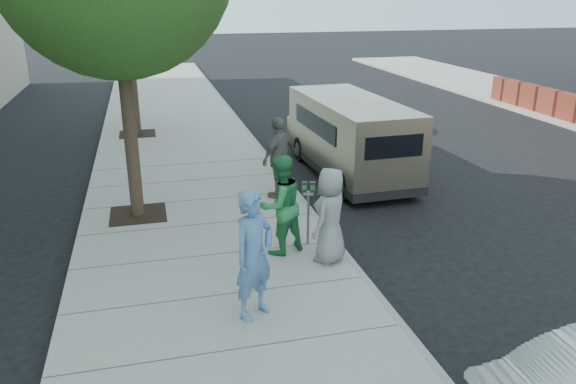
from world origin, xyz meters
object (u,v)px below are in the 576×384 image
at_px(person_green_shirt, 280,205).
at_px(person_officer, 254,255).
at_px(person_gray_shirt, 330,215).
at_px(parking_meter, 308,199).
at_px(van, 349,135).
at_px(person_striped_polo, 280,158).

bearing_deg(person_green_shirt, person_officer, 43.92).
bearing_deg(person_gray_shirt, person_green_shirt, -80.52).
relative_size(parking_meter, van, 0.22).
height_order(parking_meter, person_green_shirt, person_green_shirt).
xyz_separation_m(parking_meter, person_striped_polo, (0.10, 2.71, 0.05)).
relative_size(person_officer, person_striped_polo, 1.02).
bearing_deg(van, parking_meter, -120.79).
bearing_deg(van, person_striped_polo, -145.94).
height_order(person_officer, person_gray_shirt, person_officer).
relative_size(van, person_officer, 2.88).
xyz_separation_m(van, person_striped_polo, (-2.32, -1.69, 0.01)).
height_order(person_green_shirt, person_gray_shirt, person_green_shirt).
bearing_deg(van, person_officer, -122.47).
relative_size(parking_meter, person_officer, 0.64).
relative_size(van, person_gray_shirt, 3.27).
bearing_deg(person_officer, parking_meter, 22.02).
distance_m(van, person_green_shirt, 5.49).
distance_m(person_officer, person_striped_polo, 5.17).
relative_size(person_officer, person_gray_shirt, 1.14).
xyz_separation_m(person_gray_shirt, person_striped_polo, (-0.09, 3.46, 0.10)).
bearing_deg(person_gray_shirt, person_officer, -3.36).
distance_m(person_green_shirt, person_gray_shirt, 0.95).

